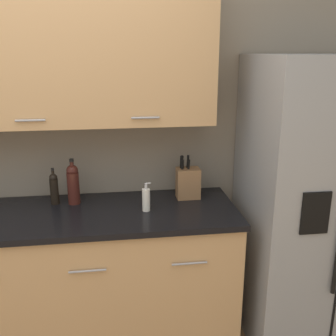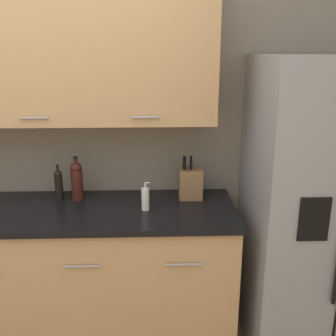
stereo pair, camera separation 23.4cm
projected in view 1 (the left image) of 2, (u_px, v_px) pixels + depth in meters
The scene contains 7 objects.
wall_back at pixel (20, 113), 2.41m from camera, with size 10.00×0.39×2.60m.
counter_unit at pixel (47, 280), 2.44m from camera, with size 2.35×0.64×0.91m.
refrigerator at pixel (314, 202), 2.49m from camera, with size 0.84×0.74×1.81m.
knife_block at pixel (188, 183), 2.54m from camera, with size 0.15×0.11×0.28m.
wine_bottle at pixel (73, 183), 2.43m from camera, with size 0.08×0.08×0.29m.
soap_dispenser at pixel (146, 199), 2.34m from camera, with size 0.05×0.05×0.18m.
oil_bottle at pixel (54, 188), 2.43m from camera, with size 0.05×0.05×0.23m.
Camera 1 is at (0.61, -1.37, 1.83)m, focal length 42.00 mm.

